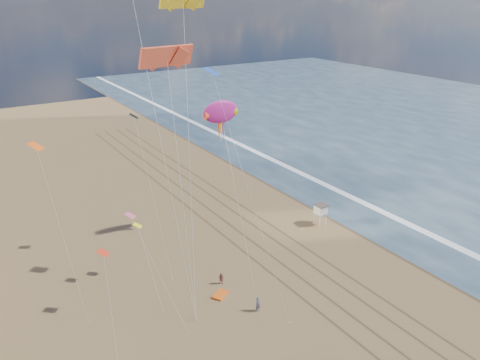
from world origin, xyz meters
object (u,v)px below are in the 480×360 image
Objects in this scene: lifeguard_stand at (321,209)px; show_kite at (221,112)px; kite_flyer_a at (258,304)px; kite_flyer_b at (221,279)px; grounded_kite at (220,295)px.

lifeguard_stand is 0.15× the size of show_kite.
lifeguard_stand is 1.75× the size of kite_flyer_a.
kite_flyer_a reaches higher than kite_flyer_b.
kite_flyer_a is (-5.93, -17.42, -16.17)m from show_kite.
kite_flyer_a is at bearing -148.39° from lifeguard_stand.
show_kite is 11.86× the size of kite_flyer_a.
lifeguard_stand is at bearing -24.17° from show_kite.
show_kite reaches higher than grounded_kite.
kite_flyer_a is 1.20× the size of kite_flyer_b.
show_kite is at bearing 155.83° from lifeguard_stand.
lifeguard_stand is at bearing 24.67° from kite_flyer_a.
grounded_kite is 22.72m from show_kite.
lifeguard_stand is 1.63× the size of grounded_kite.
kite_flyer_a is at bearing -33.03° from kite_flyer_b.
show_kite is at bearing 64.26° from kite_flyer_a.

